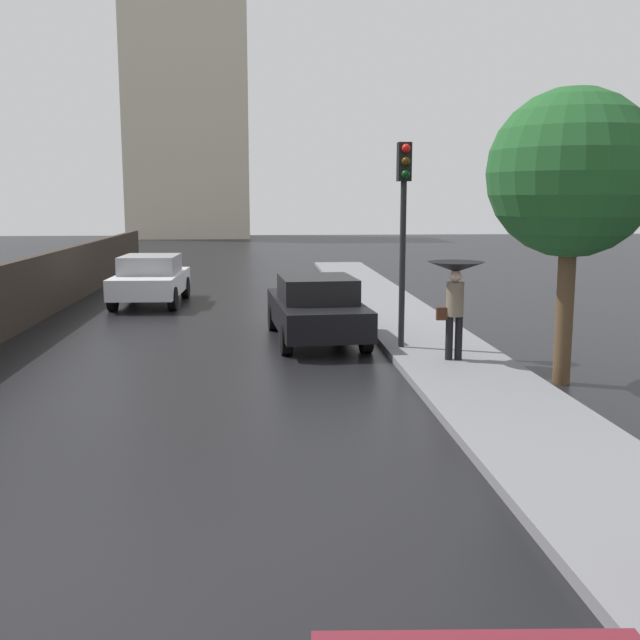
% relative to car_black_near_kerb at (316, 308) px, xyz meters
% --- Properties ---
extents(ground, '(120.00, 120.00, 0.00)m').
position_rel_car_black_near_kerb_xyz_m(ground, '(-2.69, -10.90, -0.74)').
color(ground, black).
extents(car_black_near_kerb, '(2.12, 4.57, 1.45)m').
position_rel_car_black_near_kerb_xyz_m(car_black_near_kerb, '(0.00, 0.00, 0.00)').
color(car_black_near_kerb, black).
rests_on(car_black_near_kerb, ground).
extents(car_white_far_ahead, '(1.99, 4.21, 1.46)m').
position_rel_car_black_near_kerb_xyz_m(car_white_far_ahead, '(-4.50, 6.21, 0.03)').
color(car_white_far_ahead, silver).
rests_on(car_white_far_ahead, ground).
extents(pedestrian_with_umbrella_far, '(1.06, 1.06, 1.84)m').
position_rel_car_black_near_kerb_xyz_m(pedestrian_with_umbrella_far, '(2.38, -2.82, 0.88)').
color(pedestrian_with_umbrella_far, black).
rests_on(pedestrian_with_umbrella_far, sidewalk_strip).
extents(traffic_light, '(0.26, 0.39, 4.08)m').
position_rel_car_black_near_kerb_xyz_m(traffic_light, '(1.63, -1.55, 2.24)').
color(traffic_light, black).
rests_on(traffic_light, sidewalk_strip).
extents(street_tree_near, '(2.77, 2.77, 4.93)m').
position_rel_car_black_near_kerb_xyz_m(street_tree_near, '(3.89, -4.24, 2.78)').
color(street_tree_near, '#4C3823').
rests_on(street_tree_near, ground).
extents(distant_tower, '(9.69, 7.61, 26.42)m').
position_rel_car_black_near_kerb_xyz_m(distant_tower, '(-6.94, 46.18, 10.14)').
color(distant_tower, beige).
rests_on(distant_tower, ground).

